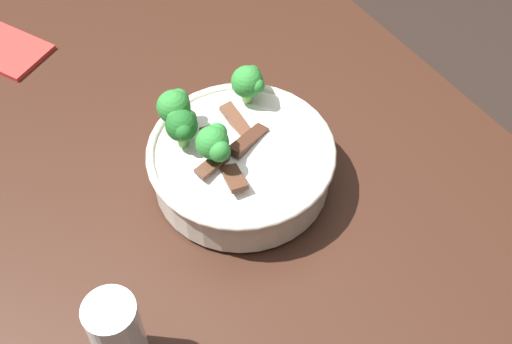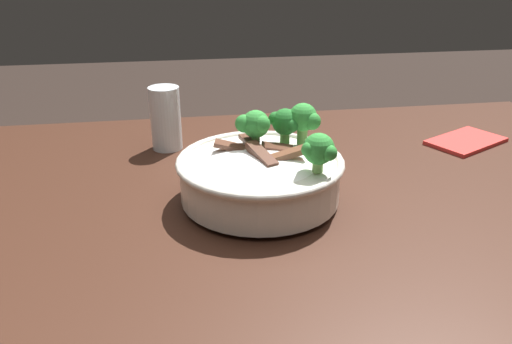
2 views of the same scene
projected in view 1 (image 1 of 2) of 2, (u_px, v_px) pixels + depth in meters
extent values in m
cube|color=#381E14|center=(224.00, 200.00, 0.98)|extent=(1.50, 0.85, 0.04)
cube|color=#381E14|center=(208.00, 55.00, 1.75)|extent=(0.08, 0.08, 0.74)
cylinder|color=silver|center=(241.00, 179.00, 0.97)|extent=(0.12, 0.12, 0.01)
cylinder|color=silver|center=(240.00, 163.00, 0.94)|extent=(0.25, 0.25, 0.06)
torus|color=silver|center=(240.00, 149.00, 0.92)|extent=(0.26, 0.26, 0.01)
ellipsoid|color=white|center=(240.00, 159.00, 0.94)|extent=(0.23, 0.23, 0.07)
cube|color=#563323|center=(232.00, 175.00, 0.88)|extent=(0.07, 0.04, 0.02)
cube|color=#563323|center=(212.00, 165.00, 0.88)|extent=(0.03, 0.05, 0.01)
cube|color=#4C2B1E|center=(248.00, 140.00, 0.91)|extent=(0.04, 0.07, 0.02)
cube|color=#4C2B1E|center=(214.00, 140.00, 0.92)|extent=(0.06, 0.04, 0.02)
cube|color=brown|center=(239.00, 124.00, 0.93)|extent=(0.07, 0.02, 0.03)
cylinder|color=#6BA84C|center=(183.00, 138.00, 0.91)|extent=(0.02, 0.02, 0.02)
sphere|color=#1E6023|center=(181.00, 125.00, 0.89)|extent=(0.04, 0.04, 0.04)
sphere|color=#1E6023|center=(184.00, 132.00, 0.88)|extent=(0.02, 0.02, 0.02)
sphere|color=#1E6023|center=(188.00, 118.00, 0.90)|extent=(0.02, 0.02, 0.02)
cylinder|color=#6BA84C|center=(176.00, 122.00, 0.93)|extent=(0.02, 0.02, 0.03)
sphere|color=#2D8433|center=(174.00, 107.00, 0.90)|extent=(0.05, 0.05, 0.05)
sphere|color=#2D8433|center=(175.00, 116.00, 0.89)|extent=(0.02, 0.02, 0.02)
sphere|color=#2D8433|center=(179.00, 99.00, 0.91)|extent=(0.03, 0.03, 0.03)
cylinder|color=#5B9947|center=(215.00, 158.00, 0.89)|extent=(0.01, 0.01, 0.03)
sphere|color=#2D8433|center=(214.00, 144.00, 0.87)|extent=(0.04, 0.04, 0.04)
sphere|color=#2D8433|center=(220.00, 151.00, 0.86)|extent=(0.03, 0.03, 0.03)
sphere|color=#2D8433|center=(219.00, 132.00, 0.87)|extent=(0.03, 0.03, 0.03)
cylinder|color=#7AB256|center=(247.00, 95.00, 0.97)|extent=(0.02, 0.02, 0.02)
sphere|color=#2D8433|center=(247.00, 82.00, 0.95)|extent=(0.05, 0.05, 0.05)
sphere|color=#2D8433|center=(257.00, 86.00, 0.94)|extent=(0.02, 0.02, 0.02)
sphere|color=#2D8433|center=(252.00, 73.00, 0.96)|extent=(0.02, 0.02, 0.02)
cylinder|color=white|center=(118.00, 335.00, 0.76)|extent=(0.06, 0.06, 0.13)
cylinder|color=silver|center=(120.00, 341.00, 0.77)|extent=(0.05, 0.05, 0.09)
cube|color=red|center=(1.00, 48.00, 1.15)|extent=(0.19, 0.16, 0.01)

